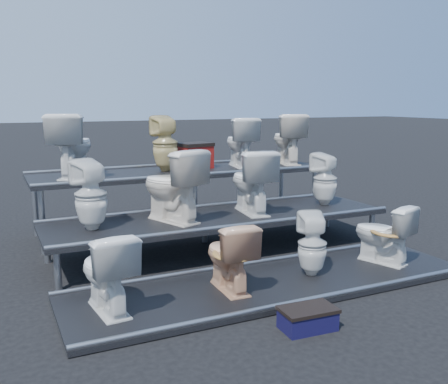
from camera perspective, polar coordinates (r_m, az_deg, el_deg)
name	(u,v)px	position (r m, az deg, el deg)	size (l,w,h in m)	color
ground	(220,252)	(6.23, -0.46, -6.85)	(80.00, 80.00, 0.00)	black
tier_front	(274,284)	(5.14, 5.75, -10.40)	(4.20, 1.20, 0.06)	black
tier_mid	(220,234)	(6.17, -0.47, -4.81)	(4.20, 1.20, 0.46)	black
tier_back	(182,199)	(7.29, -4.77, -0.85)	(4.20, 1.20, 0.86)	black
toilet_0	(107,271)	(4.42, -13.26, -8.81)	(0.40, 0.70, 0.71)	silver
toilet_1	(229,255)	(4.79, 0.58, -7.26)	(0.38, 0.66, 0.68)	tan
toilet_2	(312,244)	(5.26, 10.05, -5.86)	(0.30, 0.30, 0.66)	silver
toilet_3	(383,233)	(5.85, 17.69, -4.53)	(0.37, 0.65, 0.67)	silver
toilet_4	(91,195)	(5.58, -14.99, -0.32)	(0.35, 0.36, 0.77)	silver
toilet_5	(172,185)	(5.80, -5.98, 0.77)	(0.47, 0.83, 0.85)	silver
toilet_6	(251,181)	(6.23, 3.14, 1.24)	(0.45, 0.78, 0.80)	silver
toilet_7	(325,179)	(6.84, 11.48, 1.47)	(0.32, 0.32, 0.70)	silver
toilet_8	(72,145)	(6.80, -17.00, 5.11)	(0.46, 0.81, 0.83)	silver
toilet_9	(165,144)	(7.10, -6.75, 5.53)	(0.35, 0.36, 0.79)	#D2BE7C
toilet_10	(240,142)	(7.56, 1.89, 5.72)	(0.41, 0.73, 0.74)	silver
toilet_11	(288,139)	(7.98, 7.29, 6.05)	(0.44, 0.77, 0.79)	silver
red_crate	(194,157)	(7.40, -3.40, 3.99)	(0.46, 0.36, 0.33)	maroon
step_stool	(308,320)	(4.28, 9.54, -14.24)	(0.44, 0.26, 0.16)	black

